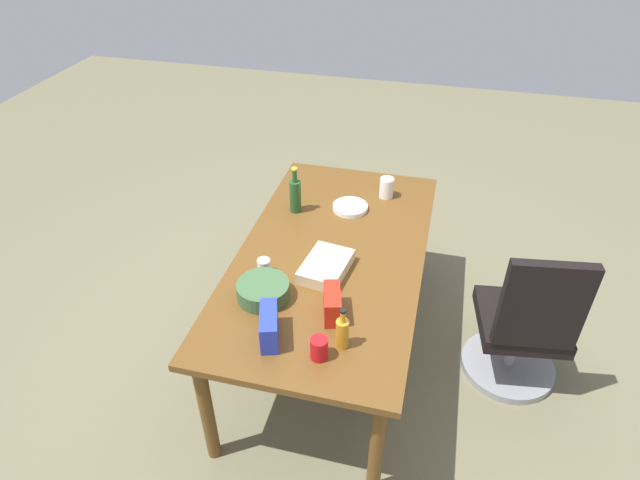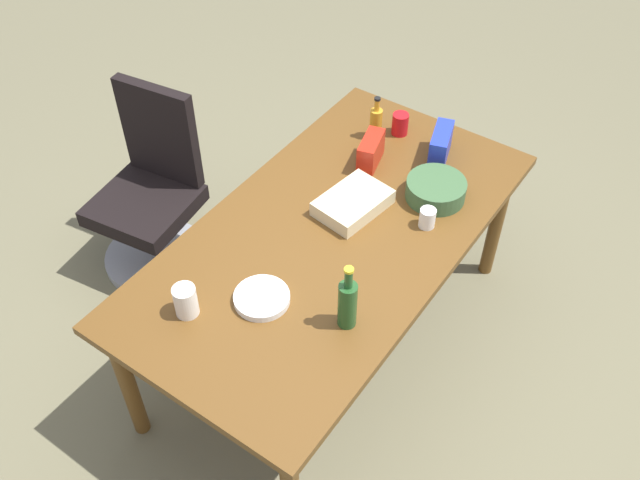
# 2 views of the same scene
# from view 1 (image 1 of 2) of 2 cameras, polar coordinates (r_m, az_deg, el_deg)

# --- Properties ---
(ground_plane) EXTENTS (10.00, 10.00, 0.00)m
(ground_plane) POSITION_cam_1_polar(r_m,az_deg,el_deg) (3.57, 1.08, -11.21)
(ground_plane) COLOR #6C674B
(conference_table) EXTENTS (1.96, 1.03, 0.77)m
(conference_table) POSITION_cam_1_polar(r_m,az_deg,el_deg) (3.09, 1.22, -2.47)
(conference_table) COLOR brown
(conference_table) RESTS_ON ground
(office_chair) EXTENTS (0.56, 0.56, 1.00)m
(office_chair) POSITION_cam_1_polar(r_m,az_deg,el_deg) (3.33, 20.57, -9.13)
(office_chair) COLOR gray
(office_chair) RESTS_ON ground
(chip_bag_red) EXTENTS (0.21, 0.13, 0.14)m
(chip_bag_red) POSITION_cam_1_polar(r_m,az_deg,el_deg) (2.62, 1.29, -6.76)
(chip_bag_red) COLOR red
(chip_bag_red) RESTS_ON conference_table
(paper_cup) EXTENTS (0.08, 0.08, 0.09)m
(paper_cup) POSITION_cam_1_polar(r_m,az_deg,el_deg) (2.89, -5.94, -2.82)
(paper_cup) COLOR white
(paper_cup) RESTS_ON conference_table
(paper_plate_stack) EXTENTS (0.27, 0.27, 0.03)m
(paper_plate_stack) POSITION_cam_1_polar(r_m,az_deg,el_deg) (3.41, 3.21, 3.48)
(paper_plate_stack) COLOR white
(paper_plate_stack) RESTS_ON conference_table
(mayo_jar) EXTENTS (0.10, 0.10, 0.13)m
(mayo_jar) POSITION_cam_1_polar(r_m,az_deg,el_deg) (3.53, 7.06, 5.51)
(mayo_jar) COLOR white
(mayo_jar) RESTS_ON conference_table
(wine_bottle) EXTENTS (0.09, 0.09, 0.30)m
(wine_bottle) POSITION_cam_1_polar(r_m,az_deg,el_deg) (3.34, -2.63, 4.80)
(wine_bottle) COLOR #204F22
(wine_bottle) RESTS_ON conference_table
(sheet_cake) EXTENTS (0.35, 0.26, 0.07)m
(sheet_cake) POSITION_cam_1_polar(r_m,az_deg,el_deg) (2.89, 0.63, -2.83)
(sheet_cake) COLOR beige
(sheet_cake) RESTS_ON conference_table
(salad_bowl) EXTENTS (0.34, 0.34, 0.09)m
(salad_bowl) POSITION_cam_1_polar(r_m,az_deg,el_deg) (2.74, -6.03, -5.34)
(salad_bowl) COLOR #3A5E38
(salad_bowl) RESTS_ON conference_table
(chip_bag_blue) EXTENTS (0.23, 0.14, 0.15)m
(chip_bag_blue) POSITION_cam_1_polar(r_m,az_deg,el_deg) (2.51, -5.42, -9.06)
(chip_bag_blue) COLOR #2437BC
(chip_bag_blue) RESTS_ON conference_table
(dressing_bottle) EXTENTS (0.06, 0.06, 0.22)m
(dressing_bottle) POSITION_cam_1_polar(r_m,az_deg,el_deg) (2.46, 2.37, -9.74)
(dressing_bottle) COLOR orange
(dressing_bottle) RESTS_ON conference_table
(red_solo_cup) EXTENTS (0.10, 0.10, 0.11)m
(red_solo_cup) POSITION_cam_1_polar(r_m,az_deg,el_deg) (2.43, -0.10, -11.39)
(red_solo_cup) COLOR red
(red_solo_cup) RESTS_ON conference_table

